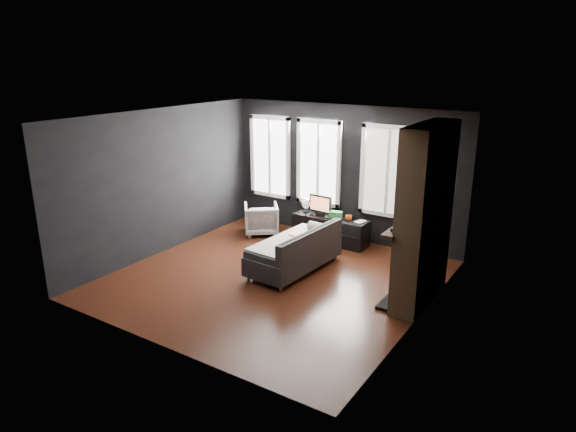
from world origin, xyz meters
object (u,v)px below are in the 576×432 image
Objects in this scene: monitor at (320,204)px; mantel_vase at (419,207)px; armchair at (261,217)px; mug at (349,217)px; media_console at (331,229)px; book at (358,216)px; sofa at (294,248)px.

monitor is 2.63m from mantel_vase.
monitor reaches higher than armchair.
armchair is at bearing -170.47° from mug.
mug is at bearing -1.47° from media_console.
book is 1.01× the size of mantel_vase.
sofa is at bearing -71.90° from monitor.
book is (0.56, 0.04, 0.37)m from media_console.
media_console is 0.55m from monitor.
media_console is 7.20× the size of mantel_vase.
book is at bearing 78.47° from sofa.
monitor reaches higher than media_console.
mug is at bearing 150.68° from armchair.
book is at bearing 151.22° from armchair.
armchair is 3.25× the size of book.
monitor reaches higher than book.
sofa is 1.66m from monitor.
mantel_vase is at bearing -19.24° from monitor.
book is at bearing 3.84° from media_console.
armchair is 1.36× the size of monitor.
monitor is at bearing 106.88° from sofa.
media_console is 0.67m from book.
mug is 0.59× the size of book.
mantel_vase is at bearing -31.43° from mug.
sofa is 14.30× the size of mug.
armchair is 5.46× the size of mug.
media_console is 0.51m from mug.
sofa is 1.19× the size of media_console.
mantel_vase is at bearing 18.48° from sofa.
armchair is at bearing 145.87° from sofa.
book is (0.16, 0.05, 0.04)m from mug.
book is (2.03, 0.36, 0.29)m from armchair.
monitor is 2.38× the size of book.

